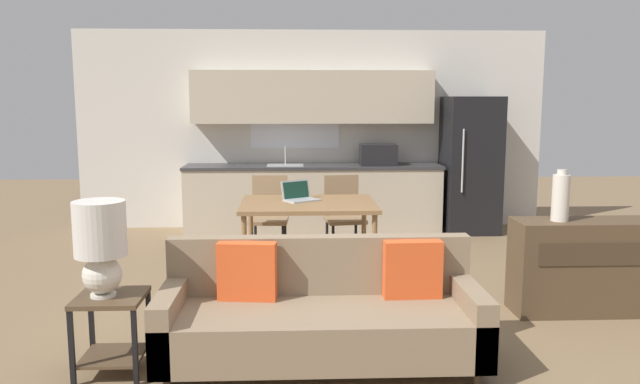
{
  "coord_description": "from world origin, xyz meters",
  "views": [
    {
      "loc": [
        -0.26,
        -4.01,
        1.77
      ],
      "look_at": [
        -0.02,
        1.5,
        0.95
      ],
      "focal_mm": 35.0,
      "sensor_mm": 36.0,
      "label": 1
    }
  ],
  "objects_px": {
    "credenza": "(585,266)",
    "laptop": "(299,196)",
    "dining_table": "(308,209)",
    "dining_chair_far_left": "(269,213)",
    "vase": "(561,197)",
    "dining_chair_far_right": "(343,212)",
    "table_lamp": "(101,242)",
    "refrigerator": "(470,165)",
    "couch": "(321,315)",
    "side_table": "(112,321)"
  },
  "relations": [
    {
      "from": "refrigerator",
      "to": "vase",
      "type": "bearing_deg",
      "value": -93.28
    },
    {
      "from": "dining_table",
      "to": "side_table",
      "type": "distance_m",
      "value": 2.56
    },
    {
      "from": "dining_table",
      "to": "dining_chair_far_left",
      "type": "height_order",
      "value": "dining_chair_far_left"
    },
    {
      "from": "couch",
      "to": "laptop",
      "type": "bearing_deg",
      "value": 93.36
    },
    {
      "from": "dining_table",
      "to": "laptop",
      "type": "xyz_separation_m",
      "value": [
        -0.09,
        0.12,
        0.11
      ]
    },
    {
      "from": "side_table",
      "to": "table_lamp",
      "type": "relative_size",
      "value": 0.85
    },
    {
      "from": "dining_table",
      "to": "couch",
      "type": "distance_m",
      "value": 2.08
    },
    {
      "from": "dining_table",
      "to": "credenza",
      "type": "height_order",
      "value": "credenza"
    },
    {
      "from": "dining_chair_far_right",
      "to": "dining_chair_far_left",
      "type": "bearing_deg",
      "value": 171.29
    },
    {
      "from": "refrigerator",
      "to": "side_table",
      "type": "xyz_separation_m",
      "value": [
        -3.55,
        -4.3,
        -0.55
      ]
    },
    {
      "from": "laptop",
      "to": "dining_table",
      "type": "bearing_deg",
      "value": -85.74
    },
    {
      "from": "dining_table",
      "to": "couch",
      "type": "height_order",
      "value": "couch"
    },
    {
      "from": "refrigerator",
      "to": "couch",
      "type": "distance_m",
      "value": 4.75
    },
    {
      "from": "couch",
      "to": "table_lamp",
      "type": "distance_m",
      "value": 1.51
    },
    {
      "from": "refrigerator",
      "to": "vase",
      "type": "height_order",
      "value": "refrigerator"
    },
    {
      "from": "refrigerator",
      "to": "dining_chair_far_right",
      "type": "relative_size",
      "value": 1.96
    },
    {
      "from": "couch",
      "to": "refrigerator",
      "type": "bearing_deg",
      "value": 62.42
    },
    {
      "from": "vase",
      "to": "refrigerator",
      "type": "bearing_deg",
      "value": 86.72
    },
    {
      "from": "laptop",
      "to": "couch",
      "type": "bearing_deg",
      "value": -118.46
    },
    {
      "from": "side_table",
      "to": "laptop",
      "type": "distance_m",
      "value": 2.64
    },
    {
      "from": "refrigerator",
      "to": "vase",
      "type": "xyz_separation_m",
      "value": [
        -0.19,
        -3.29,
        0.08
      ]
    },
    {
      "from": "side_table",
      "to": "dining_chair_far_left",
      "type": "distance_m",
      "value": 3.12
    },
    {
      "from": "credenza",
      "to": "vase",
      "type": "relative_size",
      "value": 2.84
    },
    {
      "from": "couch",
      "to": "dining_chair_far_left",
      "type": "height_order",
      "value": "dining_chair_far_left"
    },
    {
      "from": "vase",
      "to": "dining_chair_far_left",
      "type": "bearing_deg",
      "value": 141.25
    },
    {
      "from": "dining_chair_far_right",
      "to": "laptop",
      "type": "relative_size",
      "value": 2.26
    },
    {
      "from": "side_table",
      "to": "credenza",
      "type": "bearing_deg",
      "value": 15.9
    },
    {
      "from": "refrigerator",
      "to": "side_table",
      "type": "height_order",
      "value": "refrigerator"
    },
    {
      "from": "refrigerator",
      "to": "dining_chair_far_left",
      "type": "relative_size",
      "value": 1.96
    },
    {
      "from": "side_table",
      "to": "laptop",
      "type": "xyz_separation_m",
      "value": [
        1.24,
        2.29,
        0.46
      ]
    },
    {
      "from": "dining_table",
      "to": "laptop",
      "type": "relative_size",
      "value": 3.27
    },
    {
      "from": "dining_table",
      "to": "laptop",
      "type": "bearing_deg",
      "value": 126.08
    },
    {
      "from": "dining_chair_far_right",
      "to": "table_lamp",
      "type": "bearing_deg",
      "value": -129.05
    },
    {
      "from": "table_lamp",
      "to": "vase",
      "type": "relative_size",
      "value": 1.46
    },
    {
      "from": "laptop",
      "to": "side_table",
      "type": "bearing_deg",
      "value": -150.26
    },
    {
      "from": "credenza",
      "to": "laptop",
      "type": "distance_m",
      "value": 2.72
    },
    {
      "from": "vase",
      "to": "dining_chair_far_right",
      "type": "distance_m",
      "value": 2.59
    },
    {
      "from": "table_lamp",
      "to": "credenza",
      "type": "relative_size",
      "value": 0.51
    },
    {
      "from": "dining_chair_far_left",
      "to": "dining_table",
      "type": "bearing_deg",
      "value": -60.06
    },
    {
      "from": "refrigerator",
      "to": "dining_table",
      "type": "distance_m",
      "value": 3.09
    },
    {
      "from": "couch",
      "to": "table_lamp",
      "type": "relative_size",
      "value": 3.42
    },
    {
      "from": "couch",
      "to": "dining_chair_far_left",
      "type": "distance_m",
      "value": 2.91
    },
    {
      "from": "side_table",
      "to": "credenza",
      "type": "height_order",
      "value": "credenza"
    },
    {
      "from": "dining_chair_far_left",
      "to": "laptop",
      "type": "bearing_deg",
      "value": -61.84
    },
    {
      "from": "dining_table",
      "to": "vase",
      "type": "xyz_separation_m",
      "value": [
        2.03,
        -1.15,
        0.29
      ]
    },
    {
      "from": "table_lamp",
      "to": "laptop",
      "type": "xyz_separation_m",
      "value": [
        1.28,
        2.3,
        -0.07
      ]
    },
    {
      "from": "refrigerator",
      "to": "couch",
      "type": "height_order",
      "value": "refrigerator"
    },
    {
      "from": "vase",
      "to": "laptop",
      "type": "xyz_separation_m",
      "value": [
        -2.12,
        1.27,
        -0.17
      ]
    },
    {
      "from": "credenza",
      "to": "dining_chair_far_right",
      "type": "relative_size",
      "value": 1.31
    },
    {
      "from": "side_table",
      "to": "dining_chair_far_right",
      "type": "height_order",
      "value": "dining_chair_far_right"
    }
  ]
}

